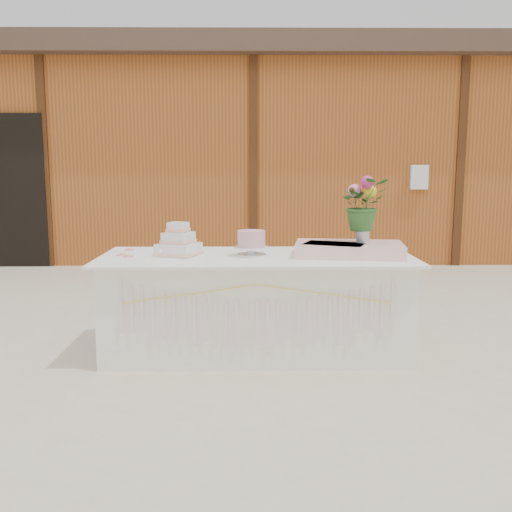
# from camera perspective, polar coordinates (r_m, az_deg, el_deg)

# --- Properties ---
(ground) EXTENTS (80.00, 80.00, 0.00)m
(ground) POSITION_cam_1_polar(r_m,az_deg,el_deg) (4.57, 0.04, -9.55)
(ground) COLOR beige
(ground) RESTS_ON ground
(barn) EXTENTS (12.60, 4.60, 3.30)m
(barn) POSITION_cam_1_polar(r_m,az_deg,el_deg) (10.33, -0.39, 10.17)
(barn) COLOR #A15321
(barn) RESTS_ON ground
(cake_table) EXTENTS (2.40, 1.00, 0.77)m
(cake_table) POSITION_cam_1_polar(r_m,az_deg,el_deg) (4.45, 0.04, -4.84)
(cake_table) COLOR white
(cake_table) RESTS_ON ground
(wedding_cake) EXTENTS (0.37, 0.37, 0.26)m
(wedding_cake) POSITION_cam_1_polar(r_m,az_deg,el_deg) (4.42, -7.76, 1.17)
(wedding_cake) COLOR white
(wedding_cake) RESTS_ON cake_table
(pink_cake_stand) EXTENTS (0.27, 0.27, 0.19)m
(pink_cake_stand) POSITION_cam_1_polar(r_m,az_deg,el_deg) (4.36, -0.46, 1.43)
(pink_cake_stand) COLOR white
(pink_cake_stand) RESTS_ON cake_table
(satin_runner) EXTENTS (0.87, 0.58, 0.10)m
(satin_runner) POSITION_cam_1_polar(r_m,az_deg,el_deg) (4.42, 9.28, 0.66)
(satin_runner) COLOR beige
(satin_runner) RESTS_ON cake_table
(flower_vase) EXTENTS (0.10, 0.10, 0.14)m
(flower_vase) POSITION_cam_1_polar(r_m,az_deg,el_deg) (4.43, 10.62, 2.24)
(flower_vase) COLOR silver
(flower_vase) RESTS_ON satin_runner
(bouquet) EXTENTS (0.41, 0.37, 0.40)m
(bouquet) POSITION_cam_1_polar(r_m,az_deg,el_deg) (4.41, 10.72, 5.75)
(bouquet) COLOR #2D5923
(bouquet) RESTS_ON flower_vase
(loose_flowers) EXTENTS (0.24, 0.41, 0.02)m
(loose_flowers) POSITION_cam_1_polar(r_m,az_deg,el_deg) (4.59, -12.33, 0.37)
(loose_flowers) COLOR pink
(loose_flowers) RESTS_ON cake_table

